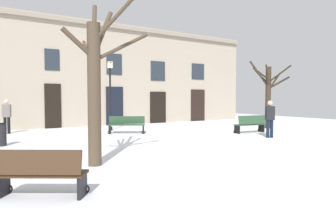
{
  "coord_description": "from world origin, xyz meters",
  "views": [
    {
      "loc": [
        -7.0,
        -9.59,
        1.79
      ],
      "look_at": [
        0.0,
        1.79,
        1.17
      ],
      "focal_mm": 31.31,
      "sensor_mm": 36.0,
      "label": 1
    }
  ],
  "objects_px": {
    "litter_bin": "(1,134)",
    "person_by_shop_door": "(7,115)",
    "streetlamp": "(110,88)",
    "bench_facing_shops": "(127,124)",
    "tree_near_facade": "(96,81)",
    "tree_center": "(268,93)",
    "bench_near_center_tree": "(40,173)",
    "person_strolling": "(270,117)",
    "bench_back_to_back_left": "(250,124)"
  },
  "relations": [
    {
      "from": "tree_near_facade",
      "to": "bench_back_to_back_left",
      "type": "relative_size",
      "value": 2.57
    },
    {
      "from": "streetlamp",
      "to": "litter_bin",
      "type": "bearing_deg",
      "value": -151.67
    },
    {
      "from": "tree_center",
      "to": "person_by_shop_door",
      "type": "xyz_separation_m",
      "value": [
        -13.42,
        5.15,
        -1.13
      ]
    },
    {
      "from": "streetlamp",
      "to": "litter_bin",
      "type": "relative_size",
      "value": 4.5
    },
    {
      "from": "litter_bin",
      "to": "bench_facing_shops",
      "type": "distance_m",
      "value": 5.73
    },
    {
      "from": "bench_back_to_back_left",
      "to": "person_by_shop_door",
      "type": "relative_size",
      "value": 1.02
    },
    {
      "from": "streetlamp",
      "to": "tree_center",
      "type": "bearing_deg",
      "value": -24.21
    },
    {
      "from": "tree_near_facade",
      "to": "tree_center",
      "type": "xyz_separation_m",
      "value": [
        11.74,
        4.04,
        -0.14
      ]
    },
    {
      "from": "tree_near_facade",
      "to": "bench_facing_shops",
      "type": "height_order",
      "value": "tree_near_facade"
    },
    {
      "from": "streetlamp",
      "to": "bench_facing_shops",
      "type": "bearing_deg",
      "value": -82.99
    },
    {
      "from": "tree_center",
      "to": "person_by_shop_door",
      "type": "relative_size",
      "value": 2.32
    },
    {
      "from": "streetlamp",
      "to": "bench_near_center_tree",
      "type": "height_order",
      "value": "streetlamp"
    },
    {
      "from": "bench_facing_shops",
      "to": "person_strolling",
      "type": "bearing_deg",
      "value": -14.5
    },
    {
      "from": "tree_near_facade",
      "to": "person_strolling",
      "type": "height_order",
      "value": "tree_near_facade"
    },
    {
      "from": "streetlamp",
      "to": "person_strolling",
      "type": "xyz_separation_m",
      "value": [
        5.12,
        -6.65,
        -1.44
      ]
    },
    {
      "from": "litter_bin",
      "to": "bench_facing_shops",
      "type": "bearing_deg",
      "value": 11.67
    },
    {
      "from": "bench_back_to_back_left",
      "to": "person_strolling",
      "type": "distance_m",
      "value": 1.94
    },
    {
      "from": "tree_center",
      "to": "litter_bin",
      "type": "relative_size",
      "value": 4.69
    },
    {
      "from": "tree_near_facade",
      "to": "bench_near_center_tree",
      "type": "height_order",
      "value": "tree_near_facade"
    },
    {
      "from": "tree_center",
      "to": "litter_bin",
      "type": "bearing_deg",
      "value": 176.37
    },
    {
      "from": "bench_near_center_tree",
      "to": "person_by_shop_door",
      "type": "relative_size",
      "value": 0.93
    },
    {
      "from": "bench_back_to_back_left",
      "to": "person_strolling",
      "type": "bearing_deg",
      "value": 76.76
    },
    {
      "from": "tree_near_facade",
      "to": "tree_center",
      "type": "distance_m",
      "value": 12.42
    },
    {
      "from": "tree_near_facade",
      "to": "bench_near_center_tree",
      "type": "relative_size",
      "value": 2.82
    },
    {
      "from": "litter_bin",
      "to": "bench_facing_shops",
      "type": "xyz_separation_m",
      "value": [
        5.61,
        1.16,
        0.02
      ]
    },
    {
      "from": "person_strolling",
      "to": "person_by_shop_door",
      "type": "height_order",
      "value": "person_by_shop_door"
    },
    {
      "from": "bench_facing_shops",
      "to": "person_by_shop_door",
      "type": "distance_m",
      "value": 6.09
    },
    {
      "from": "tree_near_facade",
      "to": "person_by_shop_door",
      "type": "distance_m",
      "value": 9.43
    },
    {
      "from": "litter_bin",
      "to": "bench_back_to_back_left",
      "type": "relative_size",
      "value": 0.49
    },
    {
      "from": "streetlamp",
      "to": "litter_bin",
      "type": "height_order",
      "value": "streetlamp"
    },
    {
      "from": "streetlamp",
      "to": "bench_back_to_back_left",
      "type": "xyz_separation_m",
      "value": [
        5.77,
        -4.89,
        -1.92
      ]
    },
    {
      "from": "bench_near_center_tree",
      "to": "person_by_shop_door",
      "type": "height_order",
      "value": "person_by_shop_door"
    },
    {
      "from": "tree_center",
      "to": "streetlamp",
      "type": "distance_m",
      "value": 9.24
    },
    {
      "from": "litter_bin",
      "to": "person_strolling",
      "type": "height_order",
      "value": "person_strolling"
    },
    {
      "from": "tree_center",
      "to": "litter_bin",
      "type": "height_order",
      "value": "tree_center"
    },
    {
      "from": "tree_near_facade",
      "to": "tree_center",
      "type": "bearing_deg",
      "value": 18.97
    },
    {
      "from": "tree_near_facade",
      "to": "person_strolling",
      "type": "relative_size",
      "value": 2.71
    },
    {
      "from": "tree_near_facade",
      "to": "person_by_shop_door",
      "type": "xyz_separation_m",
      "value": [
        -1.67,
        9.19,
        -1.27
      ]
    },
    {
      "from": "tree_center",
      "to": "bench_back_to_back_left",
      "type": "distance_m",
      "value": 3.31
    },
    {
      "from": "tree_center",
      "to": "bench_near_center_tree",
      "type": "height_order",
      "value": "tree_center"
    },
    {
      "from": "bench_facing_shops",
      "to": "person_by_shop_door",
      "type": "bearing_deg",
      "value": 179.6
    },
    {
      "from": "bench_near_center_tree",
      "to": "tree_center",
      "type": "bearing_deg",
      "value": -123.33
    },
    {
      "from": "litter_bin",
      "to": "person_by_shop_door",
      "type": "height_order",
      "value": "person_by_shop_door"
    },
    {
      "from": "tree_center",
      "to": "person_strolling",
      "type": "xyz_separation_m",
      "value": [
        -3.31,
        -2.86,
        -1.17
      ]
    },
    {
      "from": "tree_near_facade",
      "to": "bench_facing_shops",
      "type": "bearing_deg",
      "value": 59.81
    },
    {
      "from": "litter_bin",
      "to": "person_by_shop_door",
      "type": "xyz_separation_m",
      "value": [
        0.41,
        4.27,
        0.54
      ]
    },
    {
      "from": "streetlamp",
      "to": "person_strolling",
      "type": "height_order",
      "value": "streetlamp"
    },
    {
      "from": "tree_center",
      "to": "person_strolling",
      "type": "relative_size",
      "value": 2.4
    },
    {
      "from": "tree_center",
      "to": "bench_near_center_tree",
      "type": "relative_size",
      "value": 2.5
    },
    {
      "from": "streetlamp",
      "to": "person_by_shop_door",
      "type": "distance_m",
      "value": 5.36
    }
  ]
}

